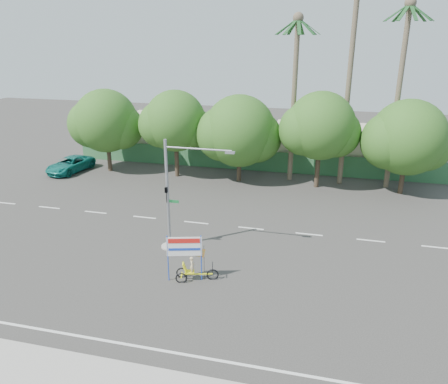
# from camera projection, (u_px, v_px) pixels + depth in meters

# --- Properties ---
(ground) EXTENTS (120.00, 120.00, 0.00)m
(ground) POSITION_uv_depth(u_px,v_px,m) (188.00, 285.00, 23.59)
(ground) COLOR #33302D
(ground) RESTS_ON ground
(fence) EXTENTS (38.00, 0.08, 2.00)m
(fence) POSITION_uv_depth(u_px,v_px,m) (256.00, 161.00, 42.85)
(fence) COLOR #336B3D
(fence) RESTS_ON ground
(building_left) EXTENTS (12.00, 8.00, 4.00)m
(building_left) POSITION_uv_depth(u_px,v_px,m) (175.00, 136.00, 48.87)
(building_left) COLOR beige
(building_left) RESTS_ON ground
(building_right) EXTENTS (14.00, 8.00, 3.60)m
(building_right) POSITION_uv_depth(u_px,v_px,m) (341.00, 147.00, 44.88)
(building_right) COLOR beige
(building_right) RESTS_ON ground
(tree_far_left) EXTENTS (7.14, 6.00, 7.96)m
(tree_far_left) POSITION_uv_depth(u_px,v_px,m) (106.00, 123.00, 41.54)
(tree_far_left) COLOR #473828
(tree_far_left) RESTS_ON ground
(tree_left) EXTENTS (6.66, 5.60, 8.07)m
(tree_left) POSITION_uv_depth(u_px,v_px,m) (175.00, 123.00, 39.86)
(tree_left) COLOR #473828
(tree_left) RESTS_ON ground
(tree_center) EXTENTS (7.62, 6.40, 7.85)m
(tree_center) POSITION_uv_depth(u_px,v_px,m) (239.00, 133.00, 38.71)
(tree_center) COLOR #473828
(tree_center) RESTS_ON ground
(tree_right) EXTENTS (6.90, 5.80, 8.36)m
(tree_right) POSITION_uv_depth(u_px,v_px,m) (320.00, 128.00, 36.87)
(tree_right) COLOR #473828
(tree_right) RESTS_ON ground
(tree_far_right) EXTENTS (7.38, 6.20, 7.94)m
(tree_far_right) POSITION_uv_depth(u_px,v_px,m) (407.00, 140.00, 35.49)
(tree_far_right) COLOR #473828
(tree_far_right) RESTS_ON ground
(palm_tall) EXTENTS (3.73, 3.79, 17.45)m
(palm_tall) POSITION_uv_depth(u_px,v_px,m) (351.00, 63.00, 35.98)
(palm_tall) COLOR #70604C
(palm_tall) RESTS_ON ground
(palm_mid) EXTENTS (3.73, 3.79, 15.45)m
(palm_mid) POSITION_uv_depth(u_px,v_px,m) (400.00, 78.00, 35.44)
(palm_mid) COLOR #70604C
(palm_mid) RESTS_ON ground
(palm_short) EXTENTS (3.73, 3.79, 14.45)m
(palm_short) POSITION_uv_depth(u_px,v_px,m) (295.00, 82.00, 37.54)
(palm_short) COLOR #70604C
(palm_short) RESTS_ON ground
(traffic_signal) EXTENTS (4.72, 1.10, 7.00)m
(traffic_signal) POSITION_uv_depth(u_px,v_px,m) (173.00, 205.00, 26.72)
(traffic_signal) COLOR gray
(traffic_signal) RESTS_ON ground
(trike_billboard) EXTENTS (2.71, 1.07, 2.75)m
(trike_billboard) POSITION_uv_depth(u_px,v_px,m) (190.00, 262.00, 23.72)
(trike_billboard) COLOR black
(trike_billboard) RESTS_ON ground
(pickup_truck) EXTENTS (3.25, 5.54, 1.45)m
(pickup_truck) POSITION_uv_depth(u_px,v_px,m) (70.00, 165.00, 42.60)
(pickup_truck) COLOR #0F6D63
(pickup_truck) RESTS_ON ground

